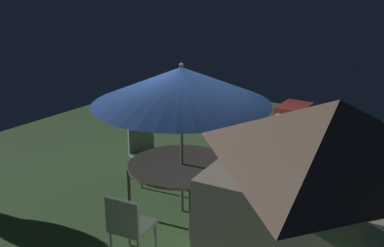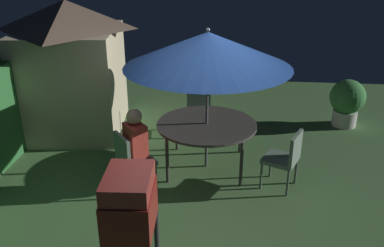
# 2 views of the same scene
# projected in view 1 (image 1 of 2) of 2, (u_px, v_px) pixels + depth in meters

# --- Properties ---
(ground_plane) EXTENTS (11.00, 11.00, 0.00)m
(ground_plane) POSITION_uv_depth(u_px,v_px,m) (212.00, 196.00, 7.65)
(ground_plane) COLOR #47703D
(garden_shed) EXTENTS (2.30, 2.05, 2.46)m
(garden_shed) POSITION_uv_depth(u_px,v_px,m) (327.00, 229.00, 4.30)
(garden_shed) COLOR #C6B793
(garden_shed) RESTS_ON ground
(patio_table) EXTENTS (1.58, 1.58, 0.76)m
(patio_table) POSITION_uv_depth(u_px,v_px,m) (182.00, 167.00, 6.95)
(patio_table) COLOR #47423D
(patio_table) RESTS_ON ground
(patio_umbrella) EXTENTS (2.51, 2.51, 2.25)m
(patio_umbrella) POSITION_uv_depth(u_px,v_px,m) (181.00, 86.00, 6.56)
(patio_umbrella) COLOR #4C4C51
(patio_umbrella) RESTS_ON ground
(bbq_grill) EXTENTS (0.73, 0.54, 1.20)m
(bbq_grill) POSITION_uv_depth(u_px,v_px,m) (293.00, 124.00, 8.40)
(bbq_grill) COLOR maroon
(bbq_grill) RESTS_ON ground
(chair_near_shed) EXTENTS (0.65, 0.65, 0.90)m
(chair_near_shed) POSITION_uv_depth(u_px,v_px,m) (271.00, 178.00, 7.06)
(chair_near_shed) COLOR slate
(chair_near_shed) RESTS_ON ground
(chair_far_side) EXTENTS (0.61, 0.61, 0.90)m
(chair_far_side) POSITION_uv_depth(u_px,v_px,m) (144.00, 151.00, 8.08)
(chair_far_side) COLOR slate
(chair_far_side) RESTS_ON ground
(chair_toward_hedge) EXTENTS (0.53, 0.53, 0.90)m
(chair_toward_hedge) POSITION_uv_depth(u_px,v_px,m) (129.00, 224.00, 5.81)
(chair_toward_hedge) COLOR slate
(chair_toward_hedge) RESTS_ON ground
(person_in_red) EXTENTS (0.42, 0.40, 1.26)m
(person_in_red) POSITION_uv_depth(u_px,v_px,m) (266.00, 161.00, 6.98)
(person_in_red) COLOR #CC3D33
(person_in_red) RESTS_ON ground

